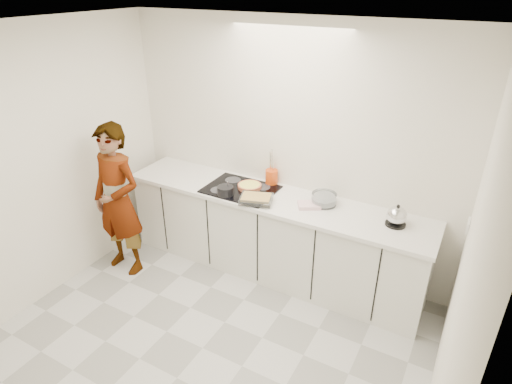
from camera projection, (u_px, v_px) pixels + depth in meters
The scene contains 16 objects.
floor at pixel (203, 348), 3.72m from camera, with size 3.60×3.20×0.00m, color silver.
ceiling at pixel (178, 32), 2.55m from camera, with size 3.60×3.20×0.00m, color white.
wall_back at pixel (286, 150), 4.39m from camera, with size 3.60×0.00×2.60m, color white.
wall_left at pixel (34, 171), 3.92m from camera, with size 0.00×3.20×2.60m, color white.
wall_right at pixel (457, 298), 2.38m from camera, with size 0.02×3.20×2.60m.
base_cabinets at pixel (271, 236), 4.53m from camera, with size 3.20×0.58×0.87m, color silver.
countertop at pixel (271, 198), 4.32m from camera, with size 3.24×0.64×0.04m, color white.
hob at pixel (241, 189), 4.44m from camera, with size 0.72×0.54×0.01m, color black.
tart_dish at pixel (250, 186), 4.44m from camera, with size 0.31×0.31×0.04m.
saucepan at pixel (225, 191), 4.29m from camera, with size 0.18×0.18×0.16m.
baking_dish at pixel (256, 199), 4.17m from camera, with size 0.37×0.31×0.06m.
mixing_bowl at pixel (324, 199), 4.14m from camera, with size 0.26×0.26×0.11m.
tea_towel at pixel (309, 205), 4.11m from camera, with size 0.21×0.16×0.03m, color white.
kettle at pixel (397, 216), 3.78m from camera, with size 0.22×0.22×0.21m.
utensil_crock at pixel (272, 177), 4.53m from camera, with size 0.13×0.13×0.16m, color #D14510.
cook at pixel (118, 201), 4.41m from camera, with size 0.60×0.39×1.65m, color silver.
Camera 1 is at (1.72, -2.14, 2.90)m, focal length 30.00 mm.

